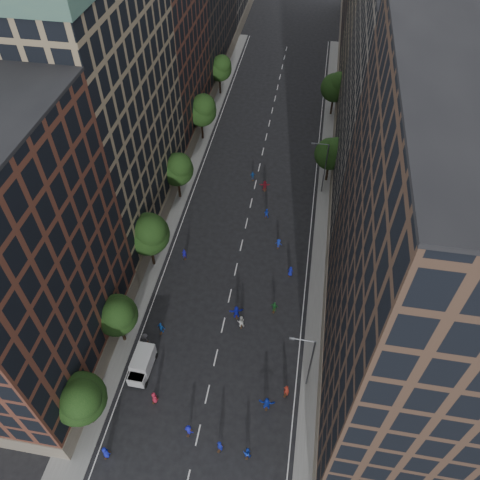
{
  "coord_description": "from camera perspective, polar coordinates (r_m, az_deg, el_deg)",
  "views": [
    {
      "loc": [
        7.36,
        -12.75,
        49.02
      ],
      "look_at": [
        -0.05,
        30.62,
        2.0
      ],
      "focal_mm": 35.0,
      "sensor_mm": 36.0,
      "label": 1
    }
  ],
  "objects": [
    {
      "name": "skater_3",
      "position": [
        51.91,
        -6.27,
        -22.08
      ],
      "size": [
        1.11,
        0.8,
        1.55
      ],
      "primitive_type": "imported",
      "rotation": [
        0.0,
        0.0,
        2.9
      ],
      "color": "#1719BC",
      "rests_on": "ground"
    },
    {
      "name": "bldg_right_c",
      "position": [
        90.24,
        18.15,
        24.42
      ],
      "size": [
        14.0,
        26.0,
        35.0
      ],
      "primitive_type": "cube",
      "color": "#827155",
      "rests_on": "ground"
    },
    {
      "name": "sidewalk_right",
      "position": [
        77.76,
        11.0,
        6.91
      ],
      "size": [
        4.0,
        105.0,
        0.15
      ],
      "primitive_type": "cube",
      "color": "slate",
      "rests_on": "ground"
    },
    {
      "name": "skater_11",
      "position": [
        58.19,
        -0.44,
        -8.78
      ],
      "size": [
        1.88,
        1.1,
        1.93
      ],
      "primitive_type": "imported",
      "rotation": [
        0.0,
        0.0,
        3.46
      ],
      "color": "#161DB5",
      "rests_on": "ground"
    },
    {
      "name": "skater_0",
      "position": [
        52.51,
        -16.07,
        -23.62
      ],
      "size": [
        0.98,
        0.75,
        1.78
      ],
      "primitive_type": "imported",
      "rotation": [
        0.0,
        0.0,
        2.92
      ],
      "color": "#151DAB",
      "rests_on": "ground"
    },
    {
      "name": "ground",
      "position": [
        72.39,
        1.3,
        4.26
      ],
      "size": [
        240.0,
        240.0,
        0.0
      ],
      "primitive_type": "plane",
      "color": "black",
      "rests_on": "ground"
    },
    {
      "name": "bldg_left_a",
      "position": [
        49.16,
        -26.61,
        -3.39
      ],
      "size": [
        14.0,
        22.0,
        30.0
      ],
      "primitive_type": "cube",
      "color": "#552C20",
      "rests_on": "ground"
    },
    {
      "name": "sidewalk_left",
      "position": [
        80.0,
        -6.48,
        8.85
      ],
      "size": [
        4.0,
        105.0,
        0.15
      ],
      "primitive_type": "cube",
      "color": "slate",
      "rests_on": "ground"
    },
    {
      "name": "skater_4",
      "position": [
        57.77,
        -9.57,
        -10.53
      ],
      "size": [
        1.15,
        0.71,
        1.82
      ],
      "primitive_type": "imported",
      "rotation": [
        0.0,
        0.0,
        2.87
      ],
      "color": "#124093",
      "rests_on": "ground"
    },
    {
      "name": "bldg_left_c",
      "position": [
        83.23,
        -10.44,
        21.31
      ],
      "size": [
        14.0,
        20.0,
        28.0
      ],
      "primitive_type": "cube",
      "color": "#552C20",
      "rests_on": "ground"
    },
    {
      "name": "tree_left_3",
      "position": [
        70.51,
        -7.62,
        8.65
      ],
      "size": [
        5.0,
        5.0,
        8.58
      ],
      "color": "black",
      "rests_on": "ground"
    },
    {
      "name": "skater_10",
      "position": [
        58.9,
        4.22,
        -8.15
      ],
      "size": [
        1.07,
        0.62,
        1.71
      ],
      "primitive_type": "imported",
      "rotation": [
        0.0,
        0.0,
        2.93
      ],
      "color": "#1E662A",
      "rests_on": "ground"
    },
    {
      "name": "skater_14",
      "position": [
        70.07,
        3.24,
        3.29
      ],
      "size": [
        0.86,
        0.74,
        1.54
      ],
      "primitive_type": "imported",
      "rotation": [
        0.0,
        0.0,
        2.9
      ],
      "color": "#1734BD",
      "rests_on": "ground"
    },
    {
      "name": "bldg_right_a",
      "position": [
        43.22,
        21.99,
        -3.52
      ],
      "size": [
        14.0,
        30.0,
        36.0
      ],
      "primitive_type": "cube",
      "color": "#432F24",
      "rests_on": "ground"
    },
    {
      "name": "streetlamp_far",
      "position": [
        72.57,
        10.2,
        8.91
      ],
      "size": [
        2.64,
        0.22,
        9.06
      ],
      "color": "#595B60",
      "rests_on": "ground"
    },
    {
      "name": "bldg_left_b",
      "position": [
        63.25,
        -17.02,
        14.41
      ],
      "size": [
        14.0,
        26.0,
        34.0
      ],
      "primitive_type": "cube",
      "color": "#827155",
      "rests_on": "ground"
    },
    {
      "name": "tree_left_0",
      "position": [
        49.68,
        -18.89,
        -17.84
      ],
      "size": [
        5.2,
        5.2,
        8.83
      ],
      "color": "black",
      "rests_on": "ground"
    },
    {
      "name": "skater_17",
      "position": [
        74.52,
        3.04,
        6.61
      ],
      "size": [
        1.75,
        0.82,
        1.81
      ],
      "primitive_type": "imported",
      "rotation": [
        0.0,
        0.0,
        3.32
      ],
      "color": "maroon",
      "rests_on": "ground"
    },
    {
      "name": "tree_left_2",
      "position": [
        60.38,
        -11.07,
        0.84
      ],
      "size": [
        5.6,
        5.6,
        9.45
      ],
      "color": "black",
      "rests_on": "ground"
    },
    {
      "name": "skater_12",
      "position": [
        62.65,
        6.17,
        -3.82
      ],
      "size": [
        0.88,
        0.69,
        1.58
      ],
      "primitive_type": "imported",
      "rotation": [
        0.0,
        0.0,
        2.87
      ],
      "color": "#11198F",
      "rests_on": "ground"
    },
    {
      "name": "skater_16",
      "position": [
        76.61,
        1.55,
        7.83
      ],
      "size": [
        0.96,
        0.67,
        1.51
      ],
      "primitive_type": "imported",
      "rotation": [
        0.0,
        0.0,
        3.52
      ],
      "color": "#114191",
      "rests_on": "ground"
    },
    {
      "name": "skater_6",
      "position": [
        53.71,
        -10.4,
        -18.36
      ],
      "size": [
        0.98,
        0.84,
        1.71
      ],
      "primitive_type": "imported",
      "rotation": [
        0.0,
        0.0,
        2.72
      ],
      "color": "maroon",
      "rests_on": "ground"
    },
    {
      "name": "tree_left_4",
      "position": [
        82.97,
        -4.69,
        15.59
      ],
      "size": [
        5.4,
        5.4,
        9.08
      ],
      "color": "black",
      "rests_on": "ground"
    },
    {
      "name": "streetlamp_near",
      "position": [
        50.45,
        8.4,
        -14.37
      ],
      "size": [
        2.64,
        0.22,
        9.06
      ],
      "color": "#595B60",
      "rests_on": "ground"
    },
    {
      "name": "skater_8",
      "position": [
        57.45,
        0.13,
        -9.92
      ],
      "size": [
        1.01,
        0.84,
        1.88
      ],
      "primitive_type": "imported",
      "rotation": [
        0.0,
        0.0,
        3.29
      ],
      "color": "beige",
      "rests_on": "ground"
    },
    {
      "name": "bldg_right_b",
      "position": [
        66.43,
        19.14,
        15.0
      ],
      "size": [
        14.0,
        28.0,
        33.0
      ],
      "primitive_type": "cube",
      "color": "#645D53",
      "rests_on": "ground"
    },
    {
      "name": "skater_2",
      "position": [
        50.84,
        0.86,
        -24.48
      ],
      "size": [
        0.83,
        0.65,
        1.69
      ],
      "primitive_type": "imported",
      "rotation": [
        0.0,
        0.0,
        3.15
      ],
      "color": "#1737BD",
      "rests_on": "ground"
    },
    {
      "name": "skater_7",
      "position": [
        53.39,
        5.67,
        -17.8
      ],
      "size": [
        0.79,
        0.66,
        1.86
      ],
      "primitive_type": "imported",
      "rotation": [
        0.0,
        0.0,
        2.77
      ],
      "color": "maroon",
      "rests_on": "ground"
    },
    {
      "name": "tree_right_a",
      "position": [
        74.64,
        11.14,
        10.4
      ],
      "size": [
        5.0,
        5.0,
        8.39
      ],
      "color": "black",
      "rests_on": "ground"
    },
    {
      "name": "tree_right_b",
      "position": [
        91.47,
        11.64,
        17.89
      ],
      "size": [
        5.2,
        5.2,
        8.83
      ],
      "color": "black",
      "rests_on": "ground"
    },
    {
      "name": "skater_9",
      "position": [
        57.28,
        -11.45,
        -11.78
      ],
      "size": [
        1.3,
        0.95,
        1.8
      ],
      "primitive_type": "imported",
      "rotation": [
        0.0,
        0.0,
        2.88
      ],
      "color": "#424146",
      "rests_on": "ground"
    },
    {
      "name": "cargo_van",
      "position": [
        55.3,
        -11.86,
        -14.6
      ],
      "size": [
        2.22,
        4.54,
        2.39
      ],
      "rotation": [
        0.0,
        0.0,
        -0.03
      ],
      "color": "silver",
      "rests_on": "ground"
    },
    {
      "name": "tree_left_5",
      "position": [
        96.82,
        -2.43,
        20.27
      ],
      "size": [
        4.8,
        4.8,
        8.33
      ],
      "color": "black",
      "rests_on": "ground"
    },
    {
      "name": "skater_5",
      "position": [
        52.61,
        3.28,
        -19.29
      ],
      "size": [
        1.77,
        0.62,
        1.89
      ],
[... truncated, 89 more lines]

